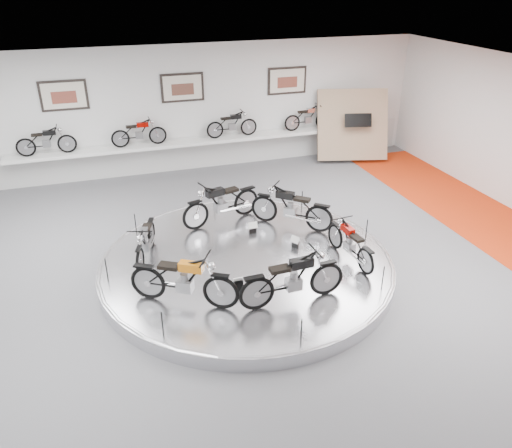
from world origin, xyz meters
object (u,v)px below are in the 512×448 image
object	(u,v)px
bike_c	(145,241)
bike_e	(293,278)
bike_b	(221,202)
bike_d	(183,279)
shelf	(188,143)
bike_f	(350,242)
display_platform	(247,264)
bike_a	(291,207)

from	to	relation	value
bike_c	bike_e	world-z (taller)	bike_e
bike_b	bike_d	bearing A→B (deg)	47.54
shelf	bike_f	xyz separation A→B (m)	(2.12, -7.15, -0.26)
display_platform	shelf	xyz separation A→B (m)	(0.00, 6.40, 0.85)
bike_a	bike_f	distance (m)	1.99
bike_b	bike_f	xyz separation A→B (m)	(2.17, -2.67, -0.10)
shelf	bike_b	distance (m)	4.48
bike_a	bike_d	xyz separation A→B (m)	(-3.10, -2.34, 0.01)
bike_f	bike_c	bearing A→B (deg)	65.92
bike_e	bike_d	bearing A→B (deg)	161.66
bike_e	bike_a	bearing A→B (deg)	67.01
bike_a	bike_e	bearing A→B (deg)	110.28
shelf	bike_a	bearing A→B (deg)	-74.06
bike_d	display_platform	bearing A→B (deg)	68.12
bike_a	bike_c	xyz separation A→B (m)	(-3.58, -0.47, -0.08)
shelf	bike_f	distance (m)	7.46
bike_c	shelf	bearing A→B (deg)	178.38
shelf	bike_e	world-z (taller)	bike_e
bike_d	bike_e	distance (m)	2.04
bike_b	bike_d	size ratio (longest dim) A/B	1.01
bike_b	bike_d	world-z (taller)	bike_b
shelf	bike_d	distance (m)	7.77
bike_e	bike_f	world-z (taller)	bike_e
shelf	bike_d	xyz separation A→B (m)	(-1.60, -7.60, -0.16)
shelf	bike_e	size ratio (longest dim) A/B	6.10
bike_e	bike_b	bearing A→B (deg)	94.64
bike_a	bike_d	distance (m)	3.89
bike_d	bike_f	distance (m)	3.74
display_platform	bike_b	xyz separation A→B (m)	(-0.05, 1.92, 0.69)
bike_a	bike_c	bearing A→B (deg)	49.08
bike_b	bike_a	bearing A→B (deg)	137.19
display_platform	bike_e	distance (m)	1.95
bike_a	bike_e	distance (m)	3.15
display_platform	bike_f	size ratio (longest dim) A/B	4.29
shelf	bike_e	xyz separation A→B (m)	(0.35, -8.19, -0.17)
display_platform	bike_d	xyz separation A→B (m)	(-1.60, -1.20, 0.69)
shelf	bike_a	world-z (taller)	bike_a
bike_e	bike_f	xyz separation A→B (m)	(1.76, 1.04, -0.09)
display_platform	bike_c	size ratio (longest dim) A/B	4.19
bike_a	bike_f	size ratio (longest dim) A/B	1.20
shelf	bike_d	bearing A→B (deg)	-101.88
bike_e	bike_c	bearing A→B (deg)	133.00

